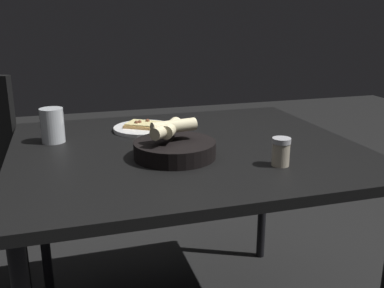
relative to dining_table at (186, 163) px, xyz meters
name	(u,v)px	position (x,y,z in m)	size (l,w,h in m)	color
dining_table	(186,163)	(0.00, 0.00, 0.00)	(0.96, 1.12, 0.74)	black
pizza_plate	(144,128)	(-0.24, -0.10, 0.07)	(0.23, 0.23, 0.04)	silver
bread_basket	(174,146)	(0.11, -0.07, 0.10)	(0.25, 0.25, 0.12)	black
beer_glass	(53,127)	(-0.17, -0.42, 0.11)	(0.08, 0.08, 0.12)	silver
pepper_shaker	(281,153)	(0.26, 0.21, 0.10)	(0.05, 0.05, 0.08)	#BFB299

